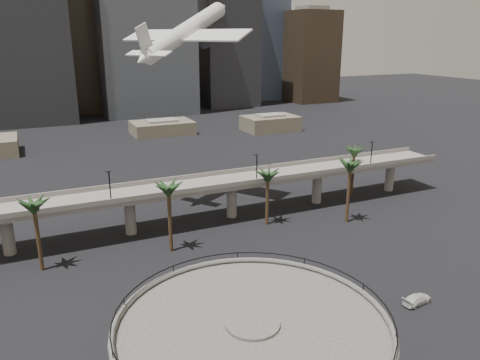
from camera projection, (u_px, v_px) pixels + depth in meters
name	position (u px, v px, depth m)	size (l,w,h in m)	color
overpass	(183.00, 192.00, 95.98)	(130.00, 9.30, 14.70)	slate
palm_trees	(250.00, 176.00, 92.64)	(76.40, 18.40, 14.00)	#49321F
low_buildings	(129.00, 133.00, 175.85)	(135.00, 27.50, 6.80)	brown
skyline	(108.00, 31.00, 233.07)	(269.00, 86.00, 109.96)	#83705A
airborne_jet	(186.00, 32.00, 104.25)	(30.27, 28.99, 15.68)	silver
car_a	(239.00, 352.00, 57.52)	(1.66, 4.13, 1.41)	red
car_b	(305.00, 304.00, 67.80)	(1.49, 4.26, 1.40)	black
car_c	(417.00, 299.00, 69.03)	(2.04, 5.02, 1.46)	silver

